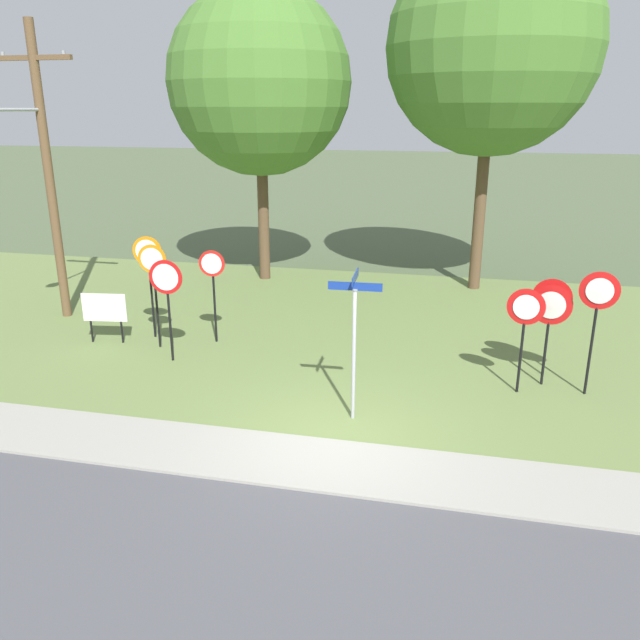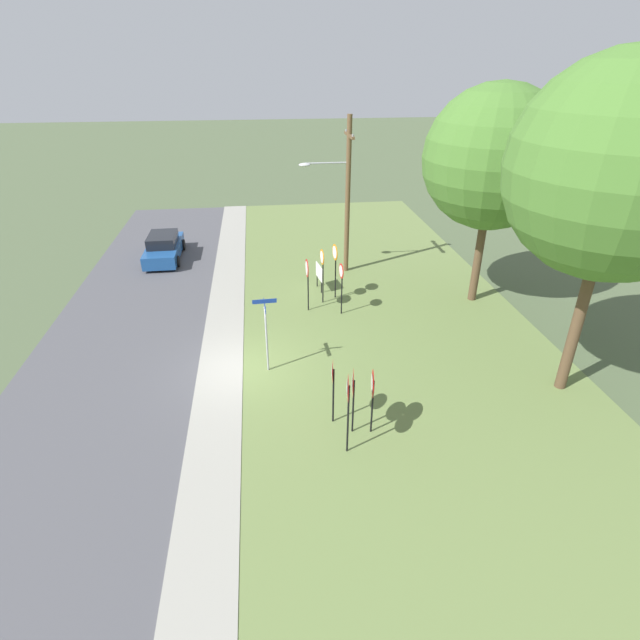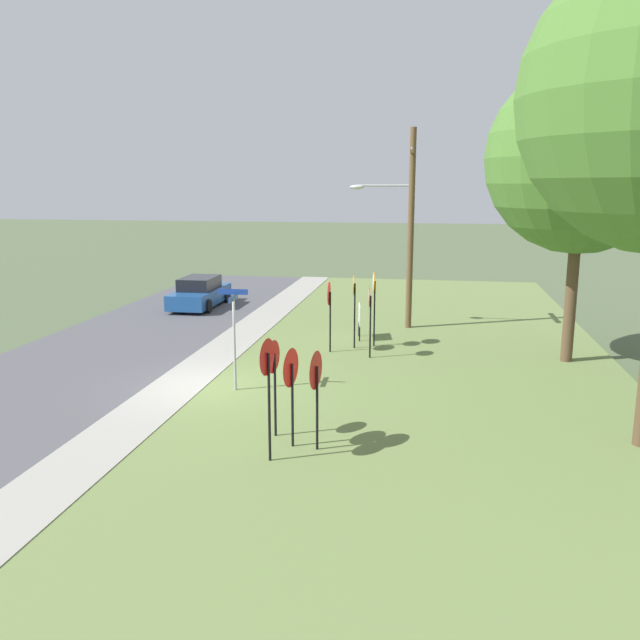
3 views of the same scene
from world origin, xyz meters
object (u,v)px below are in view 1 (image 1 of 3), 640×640
object	(u,v)px
stop_sign_near_right	(154,274)
street_name_post	(354,334)
stop_sign_far_center	(213,277)
utility_pole	(43,164)
yield_sign_near_left	(550,312)
yield_sign_far_left	(525,317)
stop_sign_near_left	(149,265)
yield_sign_near_right	(551,305)
stop_sign_far_left	(167,288)
oak_tree_right	(493,47)
notice_board	(104,310)
oak_tree_left	(260,82)
yield_sign_far_right	(598,304)

from	to	relation	value
stop_sign_near_right	street_name_post	bearing A→B (deg)	-32.46
stop_sign_far_center	utility_pole	xyz separation A→B (m)	(-4.86, 0.88, 2.49)
yield_sign_near_left	yield_sign_far_left	xyz separation A→B (m)	(-0.53, -0.50, 0.03)
stop_sign_near_left	yield_sign_near_right	distance (m)	9.37
stop_sign_near_left	stop_sign_far_left	world-z (taller)	stop_sign_near_left
stop_sign_near_left	stop_sign_far_center	bearing A→B (deg)	-7.50
stop_sign_far_left	street_name_post	distance (m)	4.92
yield_sign_near_left	oak_tree_right	xyz separation A→B (m)	(-1.35, 7.46, 5.58)
notice_board	yield_sign_far_left	bearing A→B (deg)	-13.00
notice_board	oak_tree_right	xyz separation A→B (m)	(8.89, 7.14, 6.35)
stop_sign_near_left	stop_sign_near_right	world-z (taller)	stop_sign_near_left
notice_board	utility_pole	bearing A→B (deg)	138.09
stop_sign_far_center	oak_tree_left	world-z (taller)	oak_tree_left
stop_sign_near_left	yield_sign_near_right	bearing A→B (deg)	-10.40
yield_sign_far_right	utility_pole	xyz separation A→B (m)	(-13.29, 2.12, 2.23)
stop_sign_far_center	street_name_post	bearing A→B (deg)	-45.21
oak_tree_left	oak_tree_right	xyz separation A→B (m)	(6.96, 0.27, 0.90)
stop_sign_far_center	notice_board	xyz separation A→B (m)	(-2.62, -0.61, -0.82)
yield_sign_far_right	utility_pole	bearing A→B (deg)	179.74
stop_sign_near_right	stop_sign_far_left	distance (m)	1.01
street_name_post	yield_sign_far_right	bearing A→B (deg)	22.34
utility_pole	oak_tree_left	bearing A→B (deg)	52.13
stop_sign_near_right	oak_tree_left	bearing A→B (deg)	79.96
yield_sign_near_right	street_name_post	bearing A→B (deg)	-133.14
street_name_post	utility_pole	bearing A→B (deg)	152.37
stop_sign_near_left	notice_board	bearing A→B (deg)	-156.45
yield_sign_near_left	yield_sign_near_right	size ratio (longest dim) A/B	1.01
notice_board	oak_tree_left	size ratio (longest dim) A/B	0.14
yield_sign_far_right	oak_tree_left	world-z (taller)	oak_tree_left
street_name_post	notice_board	world-z (taller)	street_name_post
stop_sign_far_center	yield_sign_near_left	world-z (taller)	stop_sign_far_center
stop_sign_near_left	yield_sign_far_right	world-z (taller)	stop_sign_near_left
stop_sign_far_left	stop_sign_near_right	bearing A→B (deg)	130.07
oak_tree_left	yield_sign_near_right	bearing A→B (deg)	-38.36
stop_sign_near_left	stop_sign_near_right	distance (m)	0.78
utility_pole	oak_tree_right	xyz separation A→B (m)	(11.13, 5.64, 3.03)
stop_sign_near_left	stop_sign_far_left	distance (m)	1.78
yield_sign_near_right	notice_board	xyz separation A→B (m)	(-10.32, -0.23, -0.76)
stop_sign_near_right	utility_pole	world-z (taller)	utility_pole
yield_sign_near_left	street_name_post	bearing A→B (deg)	-136.42
oak_tree_left	stop_sign_far_center	bearing A→B (deg)	-83.78
street_name_post	oak_tree_left	distance (m)	11.58
yield_sign_far_right	street_name_post	size ratio (longest dim) A/B	0.92
stop_sign_near_right	yield_sign_far_left	size ratio (longest dim) A/B	1.15
street_name_post	stop_sign_near_left	bearing A→B (deg)	147.58
oak_tree_left	oak_tree_right	size ratio (longest dim) A/B	0.89
stop_sign_far_center	oak_tree_left	size ratio (longest dim) A/B	0.25
yield_sign_near_right	utility_pole	size ratio (longest dim) A/B	0.28
stop_sign_far_center	yield_sign_near_left	size ratio (longest dim) A/B	1.07
notice_board	yield_sign_near_left	bearing A→B (deg)	-9.94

